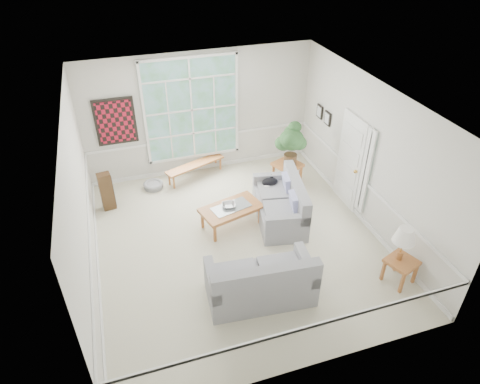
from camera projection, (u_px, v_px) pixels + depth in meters
name	position (u px, v px, depth m)	size (l,w,h in m)	color
floor	(238.00, 241.00, 8.65)	(5.50, 6.00, 0.01)	beige
ceiling	(238.00, 101.00, 6.96)	(5.50, 6.00, 0.02)	white
wall_back	(200.00, 114.00, 10.16)	(5.50, 0.02, 3.00)	silver
wall_front	(309.00, 299.00, 5.44)	(5.50, 0.02, 3.00)	silver
wall_left	(81.00, 206.00, 7.11)	(0.02, 6.00, 3.00)	silver
wall_right	(370.00, 156.00, 8.50)	(0.02, 6.00, 3.00)	silver
window_back	(192.00, 110.00, 9.99)	(2.30, 0.08, 2.40)	white
entry_door	(349.00, 161.00, 9.21)	(0.08, 0.90, 2.10)	white
door_sidelight	(366.00, 172.00, 8.66)	(0.08, 0.26, 1.90)	white
wall_art	(115.00, 122.00, 9.57)	(0.90, 0.06, 1.10)	#5D101B
wall_frame_near	(327.00, 118.00, 9.84)	(0.04, 0.26, 0.32)	black
wall_frame_far	(319.00, 112.00, 10.15)	(0.04, 0.26, 0.32)	black
loveseat_right	(279.00, 201.00, 9.00)	(0.90, 1.73, 0.94)	gray
loveseat_front	(260.00, 275.00, 7.19)	(1.80, 0.93, 0.97)	gray
coffee_table	(231.00, 216.00, 8.94)	(1.25, 0.68, 0.47)	#A5602E
pewter_bowl	(229.00, 205.00, 8.81)	(0.34, 0.34, 0.08)	#A1A1A7
window_bench	(195.00, 170.00, 10.56)	(1.55, 0.30, 0.36)	#A5602E
end_table	(287.00, 174.00, 10.22)	(0.58, 0.58, 0.58)	#A5602E
houseplant	(291.00, 144.00, 9.74)	(0.61, 0.61, 1.04)	#285026
side_table	(399.00, 271.00, 7.60)	(0.49, 0.49, 0.50)	#A5602E
table_lamp	(403.00, 244.00, 7.32)	(0.39, 0.39, 0.67)	silver
pet_bed	(153.00, 185.00, 10.22)	(0.47, 0.47, 0.14)	gray
floor_speaker	(107.00, 191.00, 9.34)	(0.27, 0.22, 0.88)	#432C18
cat	(270.00, 182.00, 9.43)	(0.37, 0.26, 0.17)	black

